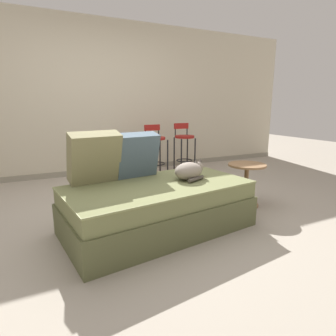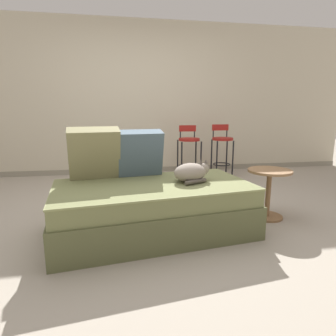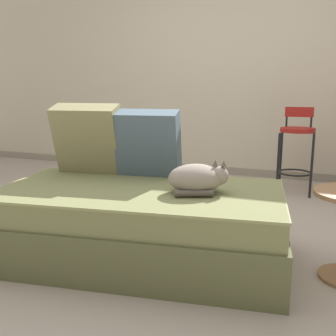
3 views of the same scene
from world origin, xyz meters
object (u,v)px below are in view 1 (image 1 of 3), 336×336
at_px(bar_stool_by_doorway, 184,143).
at_px(side_table, 246,179).
at_px(couch, 158,206).
at_px(throw_pillow_middle, 136,155).
at_px(cat, 190,171).
at_px(bar_stool_near_window, 155,146).
at_px(throw_pillow_corner, 94,157).

xyz_separation_m(bar_stool_by_doorway, side_table, (-0.17, -1.85, -0.20)).
xyz_separation_m(couch, throw_pillow_middle, (-0.09, 0.35, 0.46)).
height_order(throw_pillow_middle, cat, throw_pillow_middle).
height_order(cat, bar_stool_by_doorway, bar_stool_by_doorway).
distance_m(couch, cat, 0.48).
height_order(cat, bar_stool_near_window, bar_stool_near_window).
height_order(throw_pillow_middle, bar_stool_near_window, throw_pillow_middle).
distance_m(couch, throw_pillow_middle, 0.58).
bearing_deg(cat, side_table, 8.53).
bearing_deg(throw_pillow_middle, bar_stool_by_doorway, 48.43).
bearing_deg(cat, bar_stool_by_doorway, 62.54).
xyz_separation_m(throw_pillow_middle, bar_stool_by_doorway, (1.48, 1.67, -0.16)).
xyz_separation_m(bar_stool_near_window, side_table, (0.39, -1.85, -0.18)).
distance_m(couch, throw_pillow_corner, 0.76).
relative_size(bar_stool_by_doorway, side_table, 1.71).
relative_size(throw_pillow_corner, side_table, 0.98).
relative_size(throw_pillow_middle, cat, 1.20).
xyz_separation_m(cat, bar_stool_near_window, (0.46, 1.98, -0.03)).
bearing_deg(throw_pillow_middle, couch, -75.31).
bearing_deg(throw_pillow_middle, throw_pillow_corner, -172.32).
distance_m(cat, side_table, 0.89).
height_order(couch, side_table, side_table).
bearing_deg(bar_stool_near_window, cat, -103.16).
height_order(throw_pillow_corner, bar_stool_near_window, throw_pillow_corner).
bearing_deg(bar_stool_near_window, couch, -112.21).
distance_m(throw_pillow_corner, cat, 0.93).
bearing_deg(bar_stool_near_window, side_table, -78.02).
bearing_deg(cat, throw_pillow_middle, 145.36).
bearing_deg(throw_pillow_corner, cat, -15.95).
relative_size(throw_pillow_corner, cat, 1.29).
bearing_deg(bar_stool_near_window, throw_pillow_corner, -127.98).
height_order(bar_stool_near_window, bar_stool_by_doorway, bar_stool_by_doorway).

